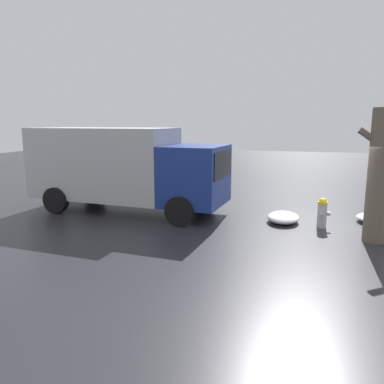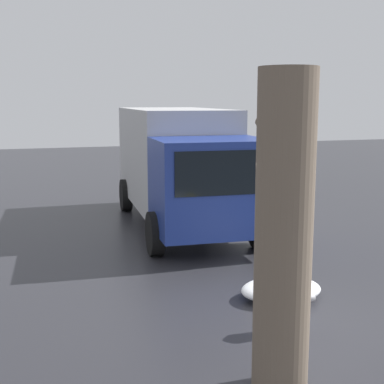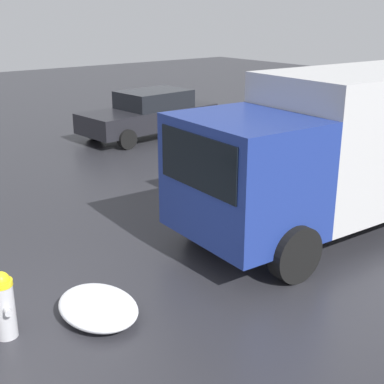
% 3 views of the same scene
% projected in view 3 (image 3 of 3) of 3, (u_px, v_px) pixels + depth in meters
% --- Properties ---
extents(ground_plane, '(60.00, 60.00, 0.00)m').
position_uv_depth(ground_plane, '(8.00, 336.00, 6.81)').
color(ground_plane, '#28282D').
extents(fire_hydrant, '(0.38, 0.48, 0.91)m').
position_uv_depth(fire_hydrant, '(3.00, 304.00, 6.66)').
color(fire_hydrant, '#B7B7BC').
rests_on(fire_hydrant, ground_plane).
extents(delivery_truck, '(7.02, 2.87, 2.90)m').
position_uv_depth(delivery_truck, '(353.00, 143.00, 9.97)').
color(delivery_truck, navy).
rests_on(delivery_truck, ground_plane).
extents(parked_car, '(4.70, 2.27, 1.47)m').
position_uv_depth(parked_car, '(150.00, 113.00, 17.32)').
color(parked_car, black).
rests_on(parked_car, ground_plane).
extents(snow_pile_curbside, '(0.97, 1.32, 0.31)m').
position_uv_depth(snow_pile_curbside, '(98.00, 307.00, 7.19)').
color(snow_pile_curbside, white).
rests_on(snow_pile_curbside, ground_plane).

